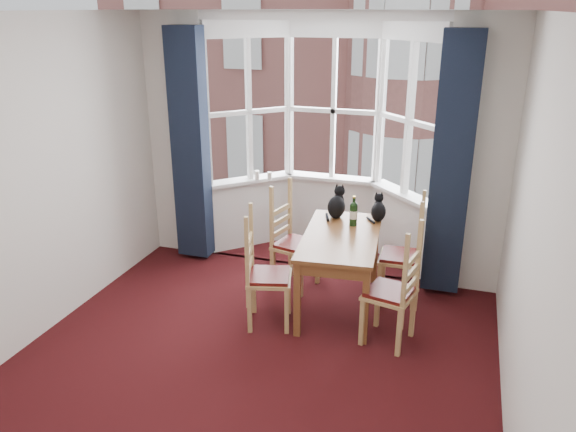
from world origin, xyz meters
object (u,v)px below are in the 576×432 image
at_px(cat_left, 337,205).
at_px(cat_right, 378,210).
at_px(chair_right_near, 399,296).
at_px(chair_left_near, 260,278).
at_px(wine_bottle, 354,213).
at_px(candle_short, 270,176).
at_px(candle_tall, 257,175).
at_px(chair_right_far, 409,258).
at_px(chair_left_far, 288,244).
at_px(dining_table, 341,245).

bearing_deg(cat_left, cat_right, 5.42).
xyz_separation_m(chair_right_near, cat_left, (-0.80, 0.96, 0.43)).
relative_size(chair_left_near, chair_right_near, 1.00).
height_order(wine_bottle, candle_short, wine_bottle).
bearing_deg(candle_tall, cat_left, -31.76).
relative_size(chair_right_far, cat_left, 2.63).
xyz_separation_m(chair_left_far, chair_right_near, (1.27, -0.80, 0.00)).
distance_m(dining_table, cat_right, 0.62).
relative_size(chair_left_far, cat_left, 2.63).
xyz_separation_m(chair_left_near, cat_right, (0.91, 1.04, 0.41)).
height_order(chair_right_far, candle_short, candle_short).
bearing_deg(chair_right_near, chair_right_far, 90.79).
xyz_separation_m(chair_left_far, cat_left, (0.48, 0.16, 0.43)).
height_order(candle_tall, candle_short, candle_tall).
bearing_deg(chair_right_near, chair_left_near, -178.24).
distance_m(dining_table, chair_right_far, 0.73).
bearing_deg(chair_left_far, cat_right, 12.63).
xyz_separation_m(dining_table, cat_left, (-0.16, 0.47, 0.24)).
height_order(chair_left_near, chair_right_far, same).
bearing_deg(candle_short, cat_right, -26.24).
relative_size(dining_table, chair_right_near, 1.50).
relative_size(chair_left_far, chair_right_near, 1.00).
distance_m(chair_right_near, candle_tall, 2.61).
distance_m(cat_left, candle_tall, 1.36).
relative_size(chair_left_near, wine_bottle, 3.00).
distance_m(chair_right_near, wine_bottle, 1.07).
relative_size(dining_table, chair_left_far, 1.50).
height_order(chair_left_near, wine_bottle, wine_bottle).
height_order(cat_left, cat_right, cat_left).
xyz_separation_m(chair_left_far, cat_right, (0.90, 0.20, 0.41)).
relative_size(chair_left_far, candle_short, 9.68).
bearing_deg(candle_short, chair_right_near, -43.41).
bearing_deg(wine_bottle, dining_table, -101.06).
relative_size(wine_bottle, candle_short, 3.22).
bearing_deg(chair_right_near, candle_tall, 139.41).
xyz_separation_m(dining_table, chair_left_far, (-0.63, 0.31, -0.20)).
bearing_deg(dining_table, chair_right_far, 27.27).
distance_m(chair_left_far, chair_right_far, 1.26).
bearing_deg(wine_bottle, candle_tall, 146.82).
bearing_deg(dining_table, wine_bottle, 78.94).
height_order(dining_table, chair_right_near, chair_right_near).
xyz_separation_m(dining_table, candle_tall, (-1.31, 1.18, 0.26)).
bearing_deg(chair_right_far, cat_left, 169.56).
distance_m(chair_left_near, candle_short, 1.87).
bearing_deg(candle_tall, chair_right_far, -23.90).
height_order(cat_right, wine_bottle, wine_bottle).
distance_m(chair_left_far, wine_bottle, 0.81).
xyz_separation_m(cat_right, wine_bottle, (-0.21, -0.22, 0.02)).
relative_size(chair_right_far, candle_tall, 8.45).
bearing_deg(dining_table, chair_right_near, -37.37).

